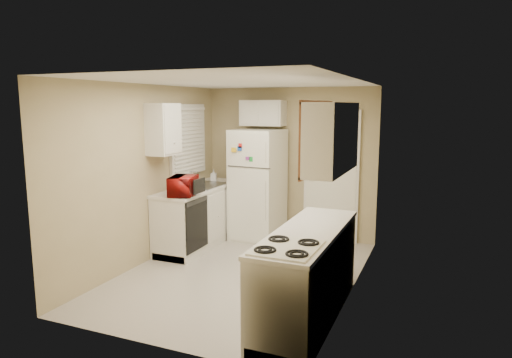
% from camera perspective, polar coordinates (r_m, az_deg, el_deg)
% --- Properties ---
extents(floor, '(3.80, 3.80, 0.00)m').
position_cam_1_polar(floor, '(5.94, -1.89, -11.75)').
color(floor, beige).
rests_on(floor, ground).
extents(ceiling, '(3.80, 3.80, 0.00)m').
position_cam_1_polar(ceiling, '(5.55, -2.02, 12.06)').
color(ceiling, white).
rests_on(ceiling, floor).
extents(wall_left, '(3.80, 3.80, 0.00)m').
position_cam_1_polar(wall_left, '(6.32, -13.58, 0.56)').
color(wall_left, tan).
rests_on(wall_left, floor).
extents(wall_right, '(3.80, 3.80, 0.00)m').
position_cam_1_polar(wall_right, '(5.21, 12.22, -1.22)').
color(wall_right, tan).
rests_on(wall_right, floor).
extents(wall_back, '(2.80, 2.80, 0.00)m').
position_cam_1_polar(wall_back, '(7.37, 4.18, 1.99)').
color(wall_back, tan).
rests_on(wall_back, floor).
extents(wall_front, '(2.80, 2.80, 0.00)m').
position_cam_1_polar(wall_front, '(4.00, -13.33, -4.37)').
color(wall_front, tan).
rests_on(wall_front, floor).
extents(left_counter, '(0.60, 1.80, 0.90)m').
position_cam_1_polar(left_counter, '(7.05, -7.05, -4.59)').
color(left_counter, silver).
rests_on(left_counter, floor).
extents(dishwasher, '(0.03, 0.58, 0.72)m').
position_cam_1_polar(dishwasher, '(6.39, -7.45, -5.67)').
color(dishwasher, black).
rests_on(dishwasher, floor).
extents(sink, '(0.54, 0.74, 0.16)m').
position_cam_1_polar(sink, '(7.09, -6.52, -1.11)').
color(sink, gray).
rests_on(sink, left_counter).
extents(microwave, '(0.53, 0.39, 0.32)m').
position_cam_1_polar(microwave, '(6.31, -9.08, -0.70)').
color(microwave, maroon).
rests_on(microwave, left_counter).
extents(soap_bottle, '(0.10, 0.11, 0.19)m').
position_cam_1_polar(soap_bottle, '(7.45, -5.32, 0.50)').
color(soap_bottle, silver).
rests_on(soap_bottle, left_counter).
extents(window_blinds, '(0.10, 0.98, 1.08)m').
position_cam_1_polar(window_blinds, '(7.13, -8.46, 4.90)').
color(window_blinds, silver).
rests_on(window_blinds, wall_left).
extents(upper_cabinet_left, '(0.30, 0.45, 0.70)m').
position_cam_1_polar(upper_cabinet_left, '(6.36, -11.51, 6.11)').
color(upper_cabinet_left, silver).
rests_on(upper_cabinet_left, wall_left).
extents(refrigerator, '(0.78, 0.76, 1.75)m').
position_cam_1_polar(refrigerator, '(7.19, 0.22, -0.78)').
color(refrigerator, white).
rests_on(refrigerator, floor).
extents(cabinet_over_fridge, '(0.70, 0.30, 0.40)m').
position_cam_1_polar(cabinet_over_fridge, '(7.31, 0.87, 8.24)').
color(cabinet_over_fridge, silver).
rests_on(cabinet_over_fridge, wall_back).
extents(interior_door, '(0.86, 0.06, 2.08)m').
position_cam_1_polar(interior_door, '(7.17, 9.37, 0.24)').
color(interior_door, white).
rests_on(interior_door, floor).
extents(right_counter, '(0.60, 2.00, 0.90)m').
position_cam_1_polar(right_counter, '(4.72, 6.43, -11.63)').
color(right_counter, silver).
rests_on(right_counter, floor).
extents(stove, '(0.53, 0.64, 0.77)m').
position_cam_1_polar(stove, '(4.18, 3.85, -15.36)').
color(stove, white).
rests_on(stove, floor).
extents(upper_cabinet_right, '(0.30, 1.20, 0.70)m').
position_cam_1_polar(upper_cabinet_right, '(4.67, 9.53, 5.12)').
color(upper_cabinet_right, silver).
rests_on(upper_cabinet_right, wall_right).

